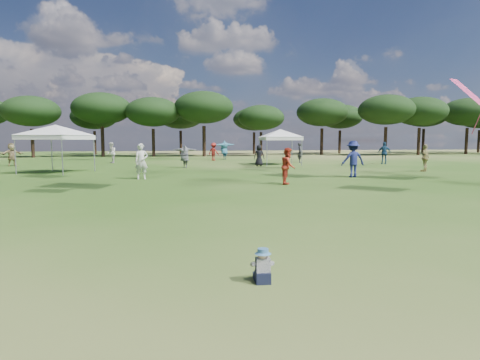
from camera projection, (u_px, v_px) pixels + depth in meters
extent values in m
cylinder|color=black|center=(33.00, 143.00, 43.79)|extent=(0.36, 0.36, 3.14)
ellipsoid|color=black|center=(31.00, 111.00, 43.45)|extent=(6.11, 6.11, 3.29)
cylinder|color=black|center=(103.00, 142.00, 46.53)|extent=(0.40, 0.40, 3.46)
ellipsoid|color=black|center=(102.00, 108.00, 46.15)|extent=(6.73, 6.73, 3.63)
cylinder|color=black|center=(153.00, 143.00, 46.42)|extent=(0.37, 0.37, 3.21)
ellipsoid|color=black|center=(153.00, 112.00, 46.07)|extent=(6.24, 6.24, 3.36)
cylinder|color=black|center=(204.00, 141.00, 46.99)|extent=(0.41, 0.41, 3.56)
ellipsoid|color=black|center=(204.00, 108.00, 46.61)|extent=(6.91, 6.91, 3.73)
cylinder|color=black|center=(261.00, 144.00, 48.59)|extent=(0.33, 0.33, 2.88)
ellipsoid|color=black|center=(261.00, 118.00, 48.28)|extent=(5.60, 5.60, 3.02)
cylinder|color=black|center=(322.00, 142.00, 52.54)|extent=(0.39, 0.39, 3.44)
ellipsoid|color=black|center=(322.00, 112.00, 52.16)|extent=(6.69, 6.69, 3.60)
cylinder|color=black|center=(385.00, 141.00, 49.90)|extent=(0.40, 0.40, 3.53)
ellipsoid|color=black|center=(386.00, 110.00, 49.52)|extent=(6.86, 6.86, 3.70)
cylinder|color=black|center=(419.00, 142.00, 51.18)|extent=(0.40, 0.40, 3.47)
ellipsoid|color=black|center=(420.00, 111.00, 50.80)|extent=(6.74, 6.74, 3.63)
cylinder|color=black|center=(466.00, 141.00, 54.65)|extent=(0.41, 0.41, 3.57)
ellipsoid|color=black|center=(468.00, 112.00, 54.27)|extent=(6.94, 6.94, 3.74)
cylinder|color=black|center=(95.00, 143.00, 53.51)|extent=(0.36, 0.36, 3.11)
ellipsoid|color=black|center=(94.00, 117.00, 53.17)|extent=(6.05, 6.05, 3.26)
cylinder|color=black|center=(181.00, 142.00, 54.75)|extent=(0.37, 0.37, 3.20)
ellipsoid|color=black|center=(180.00, 116.00, 54.40)|extent=(6.21, 6.21, 3.35)
cylinder|color=black|center=(254.00, 143.00, 55.39)|extent=(0.34, 0.34, 2.99)
ellipsoid|color=black|center=(254.00, 119.00, 55.06)|extent=(5.81, 5.81, 3.13)
cylinder|color=black|center=(340.00, 142.00, 58.04)|extent=(0.38, 0.38, 3.31)
ellipsoid|color=black|center=(340.00, 117.00, 57.68)|extent=(6.43, 6.43, 3.47)
cylinder|color=black|center=(423.00, 141.00, 60.83)|extent=(0.42, 0.42, 3.64)
ellipsoid|color=black|center=(424.00, 114.00, 60.44)|extent=(7.06, 7.06, 3.81)
cylinder|color=black|center=(479.00, 141.00, 61.86)|extent=(0.40, 0.40, 3.46)
ellipsoid|color=black|center=(480.00, 117.00, 61.49)|extent=(6.72, 6.72, 3.62)
cylinder|color=gray|center=(15.00, 156.00, 21.99)|extent=(0.06, 0.06, 2.09)
cylinder|color=gray|center=(62.00, 156.00, 21.33)|extent=(0.06, 0.06, 2.09)
cylinder|color=gray|center=(52.00, 154.00, 24.86)|extent=(0.06, 0.06, 2.09)
cylinder|color=gray|center=(94.00, 154.00, 24.19)|extent=(0.06, 0.06, 2.09)
cube|color=silver|center=(56.00, 137.00, 22.99)|extent=(4.09, 4.09, 0.25)
pyramid|color=silver|center=(55.00, 125.00, 22.92)|extent=(5.83, 5.83, 0.60)
cylinder|color=gray|center=(267.00, 152.00, 29.52)|extent=(0.06, 0.06, 2.06)
cylinder|color=gray|center=(302.00, 152.00, 29.91)|extent=(0.06, 0.06, 2.06)
cylinder|color=gray|center=(260.00, 151.00, 32.14)|extent=(0.06, 0.06, 2.06)
cylinder|color=gray|center=(292.00, 151.00, 32.54)|extent=(0.06, 0.06, 2.06)
cube|color=silver|center=(280.00, 139.00, 30.93)|extent=(2.91, 2.91, 0.25)
pyramid|color=silver|center=(280.00, 129.00, 30.86)|extent=(5.76, 5.76, 0.60)
cube|color=black|center=(263.00, 277.00, 5.28)|extent=(0.21, 0.21, 0.15)
cube|color=black|center=(256.00, 276.00, 5.42)|extent=(0.08, 0.18, 0.08)
cube|color=black|center=(266.00, 276.00, 5.43)|extent=(0.08, 0.18, 0.08)
cube|color=white|center=(263.00, 265.00, 5.27)|extent=(0.19, 0.14, 0.19)
cylinder|color=white|center=(253.00, 264.00, 5.31)|extent=(0.07, 0.19, 0.12)
cylinder|color=white|center=(271.00, 264.00, 5.33)|extent=(0.07, 0.19, 0.12)
sphere|color=#E0B293|center=(263.00, 255.00, 5.26)|extent=(0.13, 0.13, 0.13)
cone|color=#5098BC|center=(263.00, 253.00, 5.25)|extent=(0.22, 0.22, 0.02)
cylinder|color=#5098BC|center=(263.00, 251.00, 5.25)|extent=(0.14, 0.14, 0.06)
imported|color=#265A74|center=(224.00, 150.00, 39.40)|extent=(2.33, 1.52, 1.86)
imported|color=olive|center=(12.00, 154.00, 29.32)|extent=(1.59, 1.28, 1.70)
imported|color=#AC2E1C|center=(288.00, 166.00, 17.07)|extent=(0.83, 0.93, 1.56)
imported|color=black|center=(259.00, 155.00, 29.19)|extent=(0.88, 0.70, 1.56)
imported|color=maroon|center=(214.00, 152.00, 37.30)|extent=(1.21, 1.17, 1.65)
imported|color=silver|center=(111.00, 153.00, 33.07)|extent=(0.84, 0.98, 1.73)
imported|color=#9B8F55|center=(425.00, 158.00, 24.09)|extent=(1.02, 0.88, 1.64)
imported|color=#4D4D52|center=(185.00, 156.00, 27.27)|extent=(1.95, 1.38, 1.57)
imported|color=navy|center=(384.00, 153.00, 31.75)|extent=(1.12, 0.80, 1.76)
imported|color=navy|center=(353.00, 159.00, 20.35)|extent=(1.21, 0.70, 1.86)
imported|color=beige|center=(141.00, 161.00, 19.35)|extent=(0.69, 0.52, 1.72)
imported|color=#2B2B2F|center=(300.00, 153.00, 33.93)|extent=(0.54, 0.70, 1.70)
plane|color=#CE3365|center=(471.00, 94.00, 18.42)|extent=(2.68, 2.41, 1.70)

